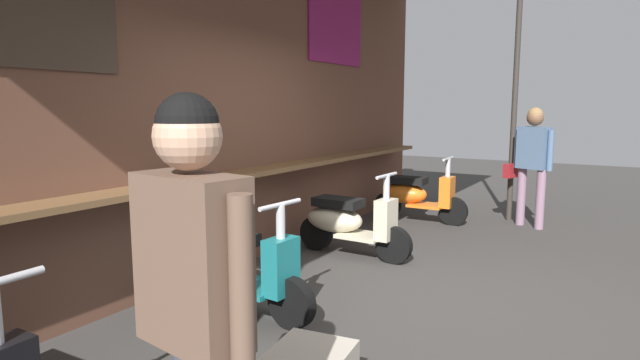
% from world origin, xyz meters
% --- Properties ---
extents(ground_plane, '(25.63, 25.63, 0.00)m').
position_xyz_m(ground_plane, '(0.00, 0.00, 0.00)').
color(ground_plane, '#383533').
extents(market_stall_facade, '(9.15, 2.36, 3.84)m').
position_xyz_m(market_stall_facade, '(-0.00, 1.88, 2.11)').
color(market_stall_facade, brown).
rests_on(market_stall_facade, ground_plane).
extents(scooter_teal, '(0.49, 1.40, 0.97)m').
position_xyz_m(scooter_teal, '(-0.95, 1.08, 0.39)').
color(scooter_teal, '#197075').
rests_on(scooter_teal, ground_plane).
extents(scooter_cream, '(0.46, 1.40, 0.97)m').
position_xyz_m(scooter_cream, '(0.97, 1.08, 0.39)').
color(scooter_cream, beige).
rests_on(scooter_cream, ground_plane).
extents(scooter_orange, '(0.46, 1.40, 0.97)m').
position_xyz_m(scooter_orange, '(3.07, 1.08, 0.39)').
color(scooter_orange, orange).
rests_on(scooter_orange, ground_plane).
extents(shopper_with_handbag, '(0.41, 0.66, 1.67)m').
position_xyz_m(shopper_with_handbag, '(3.55, -0.43, 1.02)').
color(shopper_with_handbag, gray).
rests_on(shopper_with_handbag, ground_plane).
extents(shopper_browsing, '(0.33, 0.58, 1.72)m').
position_xyz_m(shopper_browsing, '(-2.85, -0.36, 1.07)').
color(shopper_browsing, '#383D4C').
rests_on(shopper_browsing, ground_plane).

